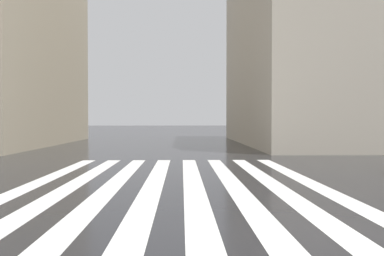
{
  "coord_description": "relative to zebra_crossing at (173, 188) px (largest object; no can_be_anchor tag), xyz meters",
  "views": [
    {
      "loc": [
        -5.17,
        1.72,
        1.62
      ],
      "look_at": [
        8.83,
        1.34,
        1.33
      ],
      "focal_mm": 36.41,
      "sensor_mm": 36.0,
      "label": 1
    }
  ],
  "objects": [
    {
      "name": "ground_plane",
      "position": [
        -4.0,
        -1.92,
        -0.0
      ],
      "size": [
        220.0,
        220.0,
        0.0
      ],
      "primitive_type": "plane",
      "color": "black"
    },
    {
      "name": "zebra_crossing",
      "position": [
        0.0,
        0.0,
        0.0
      ],
      "size": [
        13.0,
        7.5,
        0.01
      ],
      "color": "silver",
      "rests_on": "ground_plane"
    }
  ]
}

